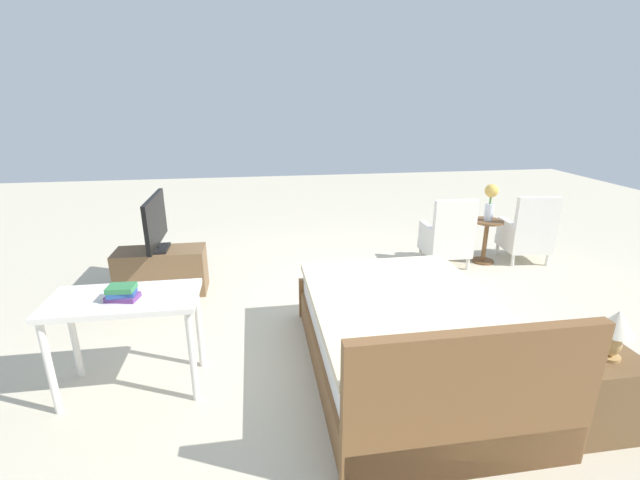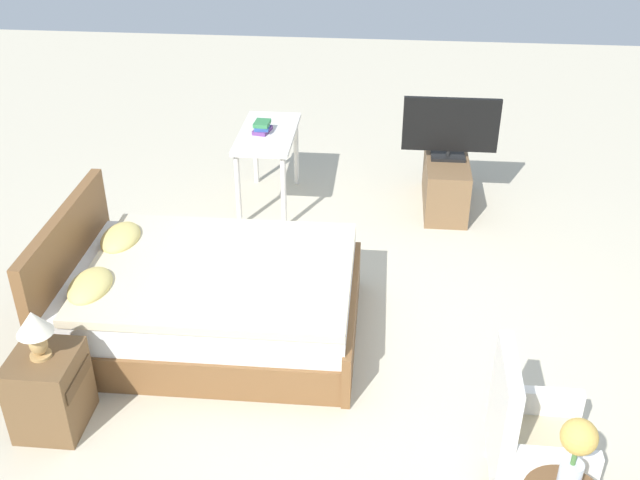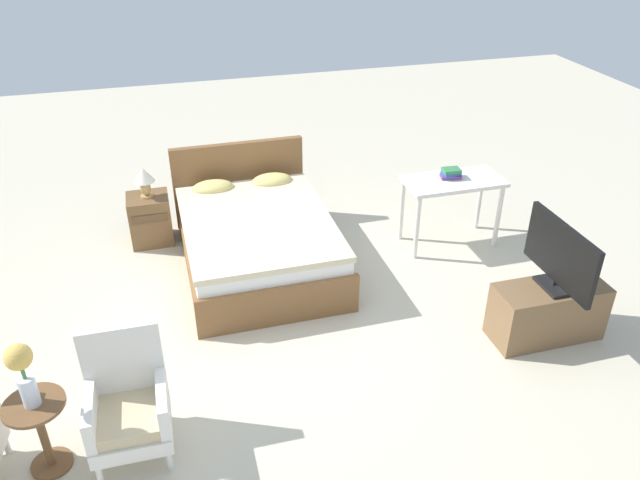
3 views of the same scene
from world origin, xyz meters
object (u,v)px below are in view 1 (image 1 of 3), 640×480
armchair_by_window_right (447,239)px  tv_stand (162,271)px  side_table (486,236)px  nightstand (599,393)px  flower_vase (491,198)px  table_lamp (616,328)px  tv_flatscreen (155,223)px  bed (409,341)px  armchair_by_window_left (527,235)px  vanity_desk (125,311)px  book_stack (122,293)px

armchair_by_window_right → tv_stand: armchair_by_window_right is taller
side_table → armchair_by_window_right: bearing=5.3°
side_table → nightstand: side_table is taller
flower_vase → table_lamp: flower_vase is taller
side_table → flower_vase: bearing=135.0°
side_table → nightstand: size_ratio=1.07×
side_table → tv_flatscreen: bearing=4.8°
bed → table_lamp: 1.36m
side_table → table_lamp: (0.81, 2.95, 0.40)m
armchair_by_window_left → table_lamp: 3.22m
side_table → vanity_desk: (3.94, 2.05, 0.28)m
armchair_by_window_right → vanity_desk: armchair_by_window_right is taller
armchair_by_window_left → side_table: 0.56m
armchair_by_window_right → side_table: bearing=-174.7°
vanity_desk → book_stack: bearing=107.8°
side_table → flower_vase: flower_vase is taller
flower_vase → tv_flatscreen: 4.07m
bed → armchair_by_window_right: size_ratio=2.32×
armchair_by_window_left → book_stack: armchair_by_window_left is taller
armchair_by_window_left → tv_flatscreen: size_ratio=1.03×
table_lamp → vanity_desk: (3.13, -0.90, -0.11)m
armchair_by_window_left → armchair_by_window_right: bearing=0.0°
armchair_by_window_left → vanity_desk: size_ratio=0.88×
bed → nightstand: (-1.03, 0.75, -0.03)m
armchair_by_window_left → tv_flatscreen: tv_flatscreen is taller
armchair_by_window_right → book_stack: 3.96m
flower_vase → tv_stand: size_ratio=0.50×
tv_stand → side_table: bearing=-175.2°
armchair_by_window_right → book_stack: size_ratio=3.95×
tv_stand → tv_flatscreen: (0.00, 0.00, 0.57)m
side_table → vanity_desk: size_ratio=0.56×
side_table → nightstand: bearing=74.6°
armchair_by_window_left → armchair_by_window_right: 1.12m
armchair_by_window_left → tv_stand: bearing=3.6°
book_stack → side_table: bearing=-152.0°
side_table → book_stack: book_stack is taller
side_table → book_stack: size_ratio=2.49×
armchair_by_window_right → table_lamp: 2.93m
armchair_by_window_right → table_lamp: size_ratio=2.79×
tv_flatscreen → bed: bearing=139.9°
side_table → tv_stand: bearing=4.8°
table_lamp → nightstand: bearing=-90.0°
side_table → tv_flatscreen: (4.06, 0.34, 0.46)m
flower_vase → armchair_by_window_right: bearing=5.3°
bed → flower_vase: (-1.84, -2.20, 0.57)m
side_table → armchair_by_window_left: bearing=174.7°
flower_vase → table_lamp: (0.81, 2.95, -0.11)m
armchair_by_window_left → book_stack: 4.94m
side_table → flower_vase: (-0.00, 0.00, 0.51)m
bed → book_stack: bed is taller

